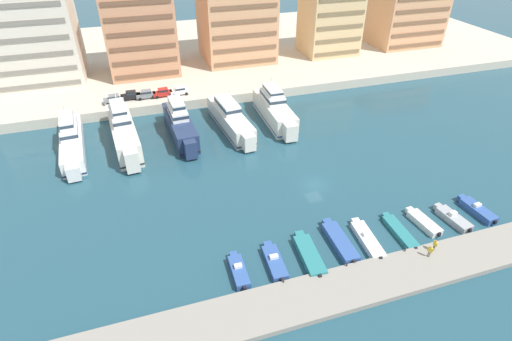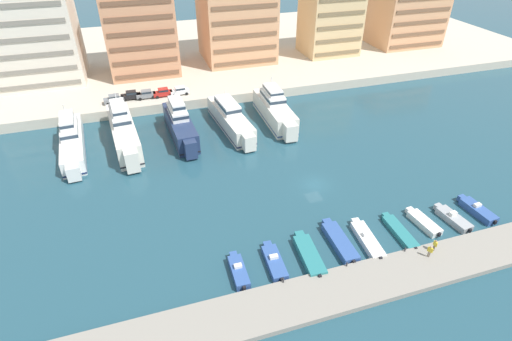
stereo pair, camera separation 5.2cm
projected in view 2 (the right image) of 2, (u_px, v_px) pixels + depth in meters
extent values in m
plane|color=#234C5B|center=(315.00, 185.00, 63.74)|extent=(400.00, 400.00, 0.00)
cube|color=beige|center=(217.00, 51.00, 117.39)|extent=(180.00, 70.00, 2.08)
cube|color=gray|center=(386.00, 277.00, 47.55)|extent=(120.00, 6.01, 0.73)
cube|color=white|center=(73.00, 143.00, 71.81)|extent=(5.08, 19.00, 2.89)
cube|color=white|center=(73.00, 173.00, 63.90)|extent=(2.18, 2.01, 2.46)
cube|color=#192347|center=(74.00, 148.00, 72.33)|extent=(5.13, 19.19, 0.24)
cube|color=white|center=(69.00, 128.00, 71.61)|extent=(3.47, 8.08, 1.70)
cube|color=#233342|center=(69.00, 128.00, 71.51)|extent=(3.52, 8.16, 0.61)
cube|color=white|center=(67.00, 120.00, 70.71)|extent=(2.71, 6.30, 1.49)
cube|color=#233342|center=(67.00, 120.00, 70.63)|extent=(2.74, 6.36, 0.54)
cylinder|color=silver|center=(64.00, 109.00, 70.70)|extent=(0.16, 0.16, 1.80)
cube|color=white|center=(73.00, 123.00, 79.74)|extent=(3.23, 1.13, 0.20)
cube|color=silver|center=(124.00, 134.00, 73.33)|extent=(5.59, 19.02, 4.29)
cube|color=silver|center=(132.00, 161.00, 65.40)|extent=(2.37, 2.18, 3.64)
cube|color=black|center=(125.00, 140.00, 74.11)|extent=(5.64, 19.21, 0.24)
cube|color=white|center=(120.00, 116.00, 72.71)|extent=(3.78, 8.11, 1.74)
cube|color=#233342|center=(120.00, 115.00, 72.62)|extent=(3.83, 8.19, 0.63)
cube|color=white|center=(118.00, 108.00, 71.85)|extent=(2.95, 6.33, 1.33)
cube|color=#233342|center=(118.00, 107.00, 71.78)|extent=(2.99, 6.39, 0.48)
cylinder|color=silver|center=(116.00, 97.00, 71.88)|extent=(0.16, 0.16, 1.80)
cube|color=silver|center=(119.00, 116.00, 81.38)|extent=(3.47, 1.19, 0.20)
cube|color=navy|center=(180.00, 127.00, 75.97)|extent=(4.59, 16.17, 3.77)
cube|color=navy|center=(191.00, 149.00, 69.05)|extent=(2.19, 2.00, 3.21)
cube|color=black|center=(181.00, 133.00, 76.66)|extent=(4.64, 16.33, 0.24)
cube|color=white|center=(178.00, 112.00, 75.40)|extent=(3.30, 6.86, 1.62)
cube|color=#233342|center=(177.00, 111.00, 75.31)|extent=(3.34, 6.93, 0.58)
cube|color=white|center=(177.00, 104.00, 74.52)|extent=(2.57, 5.35, 1.52)
cube|color=#233342|center=(177.00, 103.00, 74.43)|extent=(2.60, 5.40, 0.55)
cylinder|color=silver|center=(175.00, 94.00, 74.37)|extent=(0.16, 0.16, 1.80)
cube|color=navy|center=(173.00, 113.00, 83.01)|extent=(3.28, 1.06, 0.20)
cube|color=silver|center=(230.00, 120.00, 78.80)|extent=(5.55, 17.97, 3.43)
cube|color=silver|center=(249.00, 142.00, 71.33)|extent=(2.34, 2.16, 2.91)
cube|color=#192347|center=(231.00, 125.00, 79.43)|extent=(5.60, 18.15, 0.24)
cube|color=white|center=(228.00, 105.00, 78.35)|extent=(3.74, 7.68, 1.79)
cube|color=#233342|center=(228.00, 104.00, 78.25)|extent=(3.79, 7.75, 0.64)
cylinder|color=silver|center=(225.00, 95.00, 78.20)|extent=(0.16, 0.16, 1.80)
cube|color=silver|center=(216.00, 105.00, 86.32)|extent=(3.41, 1.20, 0.20)
cube|color=silver|center=(274.00, 112.00, 81.53)|extent=(4.57, 16.58, 3.81)
cube|color=silver|center=(290.00, 132.00, 74.15)|extent=(2.40, 2.19, 3.24)
cube|color=#334C7F|center=(274.00, 117.00, 82.22)|extent=(4.61, 16.74, 0.24)
cube|color=white|center=(273.00, 97.00, 80.97)|extent=(3.47, 6.99, 1.70)
cube|color=#233342|center=(273.00, 96.00, 80.87)|extent=(3.51, 7.06, 0.61)
cube|color=white|center=(273.00, 90.00, 80.16)|extent=(2.71, 5.45, 1.18)
cube|color=#233342|center=(273.00, 90.00, 80.10)|extent=(2.74, 5.50, 0.42)
cylinder|color=silver|center=(271.00, 81.00, 80.15)|extent=(0.16, 0.16, 1.80)
cube|color=silver|center=(262.00, 99.00, 88.91)|extent=(3.68, 0.96, 0.20)
cube|color=#33569E|center=(239.00, 272.00, 48.03)|extent=(1.84, 4.96, 1.02)
cube|color=#33569E|center=(233.00, 256.00, 50.26)|extent=(0.96, 0.79, 0.87)
cube|color=silver|center=(238.00, 266.00, 47.93)|extent=(0.95, 0.63, 0.39)
cube|color=#283847|center=(237.00, 264.00, 48.12)|extent=(0.85, 0.10, 0.24)
cube|color=black|center=(244.00, 288.00, 45.84)|extent=(0.37, 0.29, 0.60)
cube|color=#33569E|center=(275.00, 263.00, 49.35)|extent=(2.19, 5.62, 0.90)
cube|color=#33569E|center=(268.00, 245.00, 51.87)|extent=(1.09, 0.91, 0.76)
cube|color=silver|center=(274.00, 257.00, 49.32)|extent=(1.08, 0.65, 0.42)
cube|color=#283847|center=(273.00, 255.00, 49.51)|extent=(0.96, 0.13, 0.25)
cube|color=black|center=(282.00, 280.00, 46.91)|extent=(0.37, 0.30, 0.60)
cube|color=teal|center=(309.00, 256.00, 50.19)|extent=(2.65, 6.93, 1.04)
cube|color=teal|center=(300.00, 236.00, 53.27)|extent=(1.27, 1.06, 0.89)
cube|color=black|center=(320.00, 277.00, 47.22)|extent=(0.38, 0.30, 0.60)
cube|color=#33569E|center=(340.00, 243.00, 52.19)|extent=(2.27, 7.17, 1.05)
cube|color=#33569E|center=(327.00, 223.00, 55.36)|extent=(1.18, 0.98, 0.89)
cube|color=black|center=(354.00, 262.00, 49.13)|extent=(0.37, 0.29, 0.60)
cube|color=white|center=(368.00, 240.00, 52.64)|extent=(2.46, 6.89, 0.89)
cube|color=white|center=(356.00, 222.00, 55.67)|extent=(1.11, 0.94, 0.76)
cube|color=silver|center=(367.00, 234.00, 52.68)|extent=(1.09, 0.69, 0.42)
cube|color=#283847|center=(366.00, 232.00, 52.87)|extent=(0.95, 0.16, 0.25)
cube|color=black|center=(381.00, 259.00, 49.68)|extent=(0.38, 0.31, 0.60)
cube|color=teal|center=(400.00, 232.00, 53.99)|extent=(1.91, 6.56, 0.75)
cube|color=teal|center=(386.00, 216.00, 56.86)|extent=(0.98, 0.81, 0.64)
cube|color=black|center=(416.00, 249.00, 51.17)|extent=(0.37, 0.29, 0.60)
cube|color=white|center=(424.00, 223.00, 55.45)|extent=(2.33, 5.26, 0.92)
cube|color=white|center=(410.00, 211.00, 57.66)|extent=(1.08, 0.91, 0.78)
cube|color=black|center=(439.00, 235.00, 53.29)|extent=(0.39, 0.32, 0.60)
cube|color=#9EA3A8|center=(454.00, 219.00, 56.09)|extent=(2.43, 5.31, 0.96)
cube|color=#9EA3A8|center=(438.00, 207.00, 58.31)|extent=(1.11, 0.95, 0.82)
cube|color=silver|center=(453.00, 214.00, 55.96)|extent=(1.09, 0.71, 0.52)
cube|color=#283847|center=(452.00, 212.00, 56.13)|extent=(0.93, 0.19, 0.31)
cube|color=black|center=(470.00, 231.00, 53.92)|extent=(0.39, 0.32, 0.60)
cube|color=#33569E|center=(478.00, 211.00, 57.54)|extent=(2.29, 5.55, 1.05)
cube|color=#33569E|center=(462.00, 199.00, 59.92)|extent=(1.11, 0.93, 0.89)
cube|color=silver|center=(478.00, 205.00, 57.44)|extent=(1.09, 0.67, 0.44)
cube|color=#283847|center=(476.00, 204.00, 57.62)|extent=(0.95, 0.15, 0.27)
cube|color=black|center=(495.00, 222.00, 55.23)|extent=(0.38, 0.31, 0.60)
cube|color=slate|center=(114.00, 100.00, 84.17)|extent=(4.19, 1.94, 0.80)
cube|color=slate|center=(114.00, 97.00, 83.80)|extent=(2.19, 1.68, 0.68)
cube|color=#1E2833|center=(114.00, 97.00, 83.80)|extent=(2.15, 1.69, 0.37)
cylinder|color=black|center=(108.00, 104.00, 83.34)|extent=(0.65, 0.26, 0.64)
cylinder|color=black|center=(107.00, 101.00, 84.65)|extent=(0.65, 0.26, 0.64)
cylinder|color=black|center=(121.00, 102.00, 84.14)|extent=(0.65, 0.26, 0.64)
cylinder|color=black|center=(120.00, 99.00, 85.45)|extent=(0.65, 0.26, 0.64)
cube|color=black|center=(131.00, 96.00, 85.83)|extent=(4.12, 1.74, 0.80)
cube|color=black|center=(131.00, 93.00, 85.45)|extent=(2.12, 1.58, 0.68)
cube|color=#1E2833|center=(131.00, 93.00, 85.45)|extent=(2.07, 1.60, 0.37)
cylinder|color=black|center=(125.00, 100.00, 85.03)|extent=(0.64, 0.23, 0.64)
cylinder|color=black|center=(125.00, 97.00, 86.37)|extent=(0.64, 0.23, 0.64)
cylinder|color=black|center=(138.00, 99.00, 85.73)|extent=(0.64, 0.23, 0.64)
cylinder|color=black|center=(137.00, 96.00, 87.07)|extent=(0.64, 0.23, 0.64)
cube|color=slate|center=(146.00, 95.00, 86.24)|extent=(4.13, 1.78, 0.80)
cube|color=slate|center=(146.00, 92.00, 85.86)|extent=(2.13, 1.60, 0.68)
cube|color=#1E2833|center=(146.00, 92.00, 85.86)|extent=(2.09, 1.62, 0.37)
cylinder|color=black|center=(140.00, 99.00, 85.44)|extent=(0.64, 0.23, 0.64)
cylinder|color=black|center=(140.00, 96.00, 86.77)|extent=(0.64, 0.23, 0.64)
cylinder|color=black|center=(153.00, 98.00, 86.16)|extent=(0.64, 0.23, 0.64)
cylinder|color=black|center=(152.00, 95.00, 87.49)|extent=(0.64, 0.23, 0.64)
cube|color=red|center=(163.00, 93.00, 87.06)|extent=(4.14, 1.80, 0.80)
cube|color=red|center=(163.00, 90.00, 86.69)|extent=(2.14, 1.61, 0.68)
cube|color=#1E2833|center=(163.00, 90.00, 86.69)|extent=(2.10, 1.63, 0.37)
cylinder|color=black|center=(157.00, 97.00, 86.26)|extent=(0.65, 0.24, 0.64)
cylinder|color=black|center=(156.00, 94.00, 87.59)|extent=(0.65, 0.24, 0.64)
cylinder|color=black|center=(170.00, 96.00, 86.99)|extent=(0.65, 0.24, 0.64)
cylinder|color=black|center=(169.00, 93.00, 88.32)|extent=(0.65, 0.24, 0.64)
cube|color=white|center=(180.00, 92.00, 87.88)|extent=(4.19, 1.93, 0.80)
cube|color=white|center=(180.00, 88.00, 87.51)|extent=(2.19, 1.68, 0.68)
cube|color=#1E2833|center=(180.00, 88.00, 87.51)|extent=(2.14, 1.69, 0.37)
cylinder|color=black|center=(174.00, 96.00, 87.05)|extent=(0.65, 0.26, 0.64)
cylinder|color=black|center=(173.00, 93.00, 88.36)|extent=(0.65, 0.26, 0.64)
cylinder|color=black|center=(187.00, 94.00, 87.84)|extent=(0.65, 0.26, 0.64)
cylinder|color=black|center=(185.00, 91.00, 89.16)|extent=(0.65, 0.26, 0.64)
cube|color=silver|center=(25.00, 29.00, 89.23)|extent=(21.24, 17.09, 23.43)
cube|color=gray|center=(34.00, 86.00, 88.03)|extent=(19.54, 0.24, 0.90)
cube|color=gray|center=(29.00, 71.00, 86.16)|extent=(19.54, 0.24, 0.90)
cube|color=gray|center=(24.00, 56.00, 84.28)|extent=(19.54, 0.24, 0.90)
cube|color=gray|center=(19.00, 40.00, 82.41)|extent=(19.54, 0.24, 0.90)
cube|color=gray|center=(14.00, 23.00, 80.53)|extent=(19.54, 0.24, 0.90)
cube|color=gray|center=(8.00, 6.00, 78.66)|extent=(19.54, 0.24, 0.90)
cube|color=tan|center=(139.00, 25.00, 94.38)|extent=(16.01, 14.47, 22.47)
cube|color=brown|center=(148.00, 75.00, 93.98)|extent=(14.73, 0.24, 0.90)
cube|color=brown|center=(146.00, 61.00, 92.18)|extent=(14.73, 0.24, 0.90)
cube|color=brown|center=(144.00, 47.00, 90.39)|extent=(14.73, 0.24, 0.90)
cube|color=brown|center=(141.00, 33.00, 88.59)|extent=(14.73, 0.24, 0.90)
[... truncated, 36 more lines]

